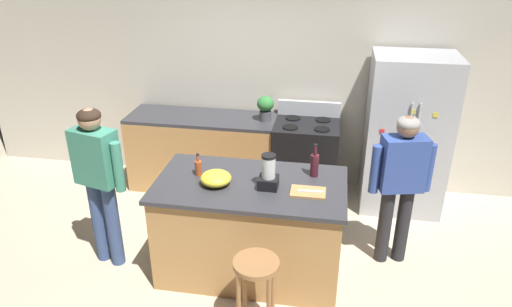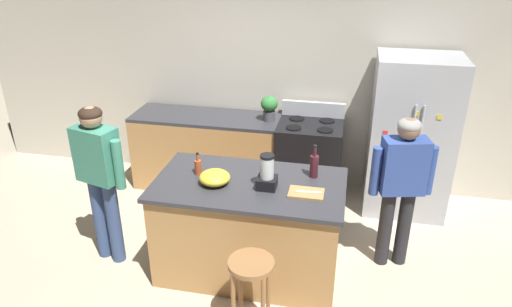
{
  "view_description": "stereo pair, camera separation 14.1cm",
  "coord_description": "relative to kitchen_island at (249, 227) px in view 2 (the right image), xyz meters",
  "views": [
    {
      "loc": [
        0.68,
        -3.61,
        2.96
      ],
      "look_at": [
        0.0,
        0.3,
        1.1
      ],
      "focal_mm": 32.85,
      "sensor_mm": 36.0,
      "label": 1
    },
    {
      "loc": [
        0.82,
        -3.58,
        2.96
      ],
      "look_at": [
        0.0,
        0.3,
        1.1
      ],
      "focal_mm": 32.85,
      "sensor_mm": 36.0,
      "label": 2
    }
  ],
  "objects": [
    {
      "name": "mixing_bowl",
      "position": [
        -0.29,
        -0.08,
        0.54
      ],
      "size": [
        0.28,
        0.28,
        0.12
      ],
      "primitive_type": "ellipsoid",
      "color": "yellow",
      "rests_on": "kitchen_island"
    },
    {
      "name": "bottle_wine",
      "position": [
        0.55,
        0.23,
        0.59
      ],
      "size": [
        0.08,
        0.08,
        0.32
      ],
      "color": "#471923",
      "rests_on": "kitchen_island"
    },
    {
      "name": "blender_appliance",
      "position": [
        0.17,
        -0.06,
        0.61
      ],
      "size": [
        0.17,
        0.17,
        0.32
      ],
      "color": "black",
      "rests_on": "kitchen_island"
    },
    {
      "name": "person_by_island_left",
      "position": [
        -1.4,
        -0.11,
        0.5
      ],
      "size": [
        0.59,
        0.32,
        1.61
      ],
      "color": "#384C7A",
      "rests_on": "ground_plane"
    },
    {
      "name": "refrigerator",
      "position": [
        1.52,
        1.5,
        0.43
      ],
      "size": [
        0.9,
        0.73,
        1.81
      ],
      "color": "#B7BABF",
      "rests_on": "ground_plane"
    },
    {
      "name": "cutting_board",
      "position": [
        0.52,
        -0.1,
        0.48
      ],
      "size": [
        0.3,
        0.2,
        0.02
      ],
      "primitive_type": "cube",
      "color": "#B7844C",
      "rests_on": "kitchen_island"
    },
    {
      "name": "chef_knife",
      "position": [
        0.54,
        -0.1,
        0.5
      ],
      "size": [
        0.22,
        0.05,
        0.01
      ],
      "primitive_type": "cube",
      "rotation": [
        0.0,
        0.0,
        0.09
      ],
      "color": "#B7BABF",
      "rests_on": "cutting_board"
    },
    {
      "name": "kitchen_island",
      "position": [
        0.0,
        0.0,
        0.0
      ],
      "size": [
        1.71,
        0.96,
        0.95
      ],
      "color": "#B7844C",
      "rests_on": "ground_plane"
    },
    {
      "name": "ground_plane",
      "position": [
        0.0,
        0.0,
        -0.48
      ],
      "size": [
        14.0,
        14.0,
        0.0
      ],
      "primitive_type": "plane",
      "color": "beige"
    },
    {
      "name": "bar_stool",
      "position": [
        0.19,
        -0.78,
        0.07
      ],
      "size": [
        0.36,
        0.36,
        0.71
      ],
      "color": "#9E6B3D",
      "rests_on": "ground_plane"
    },
    {
      "name": "back_wall",
      "position": [
        0.0,
        1.95,
        0.87
      ],
      "size": [
        8.0,
        0.1,
        2.7
      ],
      "primitive_type": "cube",
      "color": "beige",
      "rests_on": "ground_plane"
    },
    {
      "name": "potted_plant",
      "position": [
        -0.1,
        1.55,
        0.65
      ],
      "size": [
        0.2,
        0.2,
        0.3
      ],
      "color": "#4C4C51",
      "rests_on": "back_counter_run"
    },
    {
      "name": "back_counter_run",
      "position": [
        -0.8,
        1.55,
        -0.0
      ],
      "size": [
        2.0,
        0.64,
        0.95
      ],
      "color": "#B7844C",
      "rests_on": "ground_plane"
    },
    {
      "name": "bottle_cooking_sauce",
      "position": [
        -0.5,
        0.07,
        0.55
      ],
      "size": [
        0.06,
        0.06,
        0.22
      ],
      "color": "#B24C26",
      "rests_on": "kitchen_island"
    },
    {
      "name": "stove_range",
      "position": [
        0.39,
        1.52,
        0.01
      ],
      "size": [
        0.76,
        0.65,
        1.13
      ],
      "color": "black",
      "rests_on": "ground_plane"
    },
    {
      "name": "person_by_sink_right",
      "position": [
        1.34,
        0.39,
        0.44
      ],
      "size": [
        0.59,
        0.31,
        1.53
      ],
      "color": "#26262B",
      "rests_on": "ground_plane"
    }
  ]
}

